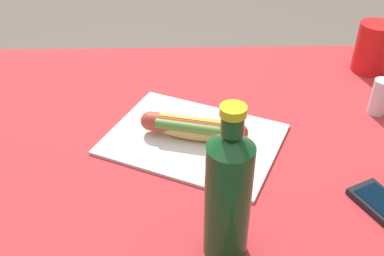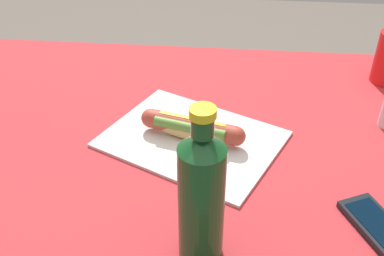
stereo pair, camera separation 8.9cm
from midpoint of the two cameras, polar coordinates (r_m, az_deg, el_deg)
name	(u,v)px [view 2 (the right image)]	position (r m, az deg, el deg)	size (l,w,h in m)	color
dining_table	(183,187)	(1.01, 1.43, -7.51)	(1.18, 0.85, 0.76)	brown
paper_wrapper	(192,139)	(0.91, 2.81, -1.49)	(0.33, 0.25, 0.01)	silver
hot_dog	(192,128)	(0.89, 2.84, -0.07)	(0.21, 0.09, 0.05)	tan
cell_phone	(379,228)	(0.80, 25.55, -11.46)	(0.12, 0.15, 0.01)	black
soda_bottle	(201,196)	(0.63, 5.32, -8.67)	(0.07, 0.07, 0.25)	#14471E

